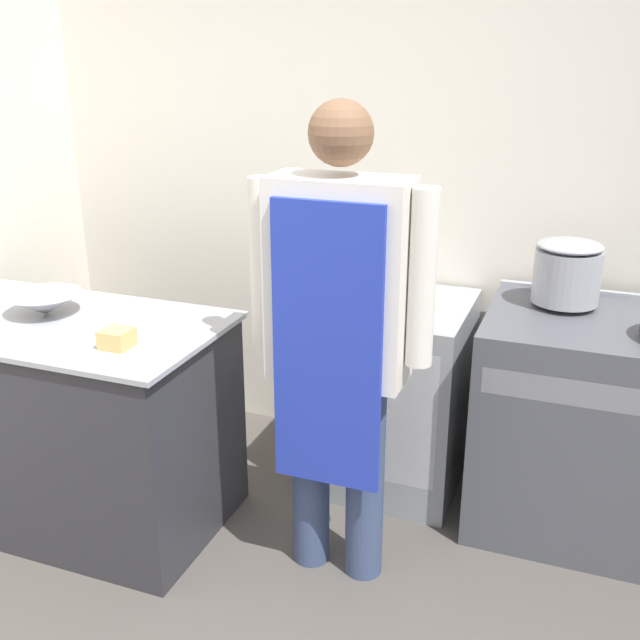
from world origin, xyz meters
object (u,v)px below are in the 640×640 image
stove (608,428)px  mixing_bowl (45,304)px  fridge_unit (393,393)px  stock_pot (567,271)px  person_cook (338,325)px  plastic_tub (117,338)px

stove → mixing_bowl: (-2.17, -0.63, 0.46)m
fridge_unit → stock_pot: bearing=5.9°
stove → mixing_bowl: mixing_bowl is taller
stock_pot → fridge_unit: bearing=-174.1°
mixing_bowl → stock_pot: 2.08m
stove → person_cook: 1.24m
stove → mixing_bowl: size_ratio=3.36×
plastic_tub → stove: bearing=26.1°
mixing_bowl → stock_pot: (1.94, 0.75, 0.13)m
stove → mixing_bowl: bearing=-163.7°
stove → fridge_unit: stove is taller
person_cook → plastic_tub: person_cook is taller
plastic_tub → stock_pot: 1.75m
mixing_bowl → plastic_tub: (0.48, -0.20, -0.01)m
person_cook → mixing_bowl: bearing=180.0°
person_cook → mixing_bowl: (-1.24, 0.00, -0.08)m
mixing_bowl → stock_pot: size_ratio=1.15×
person_cook → stock_pot: person_cook is taller
person_cook → stove: bearing=34.4°
fridge_unit → plastic_tub: size_ratio=8.27×
person_cook → plastic_tub: 0.79m
stove → stock_pot: (-0.23, 0.12, 0.59)m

